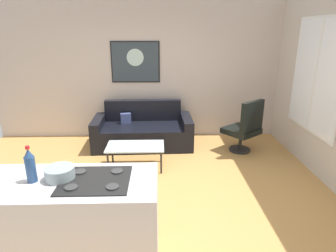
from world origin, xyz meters
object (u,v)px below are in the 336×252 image
armchair (245,127)px  wall_painting (135,62)px  coffee_table (135,148)px  soda_bottle_2 (30,166)px  mixing_bowl (60,173)px  couch (143,132)px

armchair → wall_painting: 2.49m
coffee_table → wall_painting: size_ratio=0.95×
soda_bottle_2 → mixing_bowl: bearing=9.4°
couch → mixing_bowl: (-0.55, -3.03, 0.68)m
armchair → wall_painting: (-2.03, 0.95, 1.08)m
coffee_table → soda_bottle_2: (-0.71, -2.07, 0.70)m
coffee_table → soda_bottle_2: bearing=-109.0°
armchair → mixing_bowl: size_ratio=3.84×
couch → wall_painting: bearing=105.0°
couch → armchair: 1.94m
mixing_bowl → armchair: bearing=47.0°
wall_painting → armchair: bearing=-25.1°
coffee_table → armchair: 2.04m
armchair → coffee_table: bearing=-163.3°
coffee_table → armchair: bearing=16.7°
couch → wall_painting: wall_painting is taller
soda_bottle_2 → wall_painting: wall_painting is taller
couch → armchair: (1.88, -0.41, 0.21)m
couch → armchair: bearing=-12.4°
coffee_table → mixing_bowl: mixing_bowl is taller
wall_painting → mixing_bowl: bearing=-96.5°
couch → mixing_bowl: 3.15m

